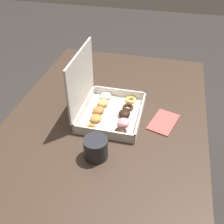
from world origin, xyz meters
name	(u,v)px	position (x,y,z in m)	size (l,w,h in m)	color
ground_plane	(110,202)	(0.00, 0.00, 0.00)	(8.00, 8.00, 0.00)	#2D2826
dining_table	(109,127)	(0.00, 0.00, 0.65)	(1.23, 0.89, 0.74)	#38281E
donut_box	(103,103)	(-0.02, 0.02, 0.80)	(0.32, 0.28, 0.30)	silver
coffee_mug	(96,148)	(-0.28, -0.02, 0.79)	(0.09, 0.09, 0.09)	#232328
paper_napkin	(164,122)	(-0.02, -0.26, 0.75)	(0.18, 0.14, 0.01)	#CC4C47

